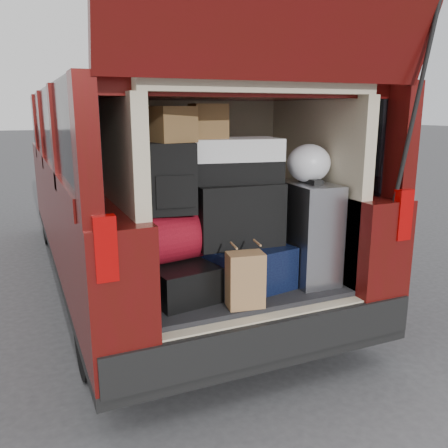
{
  "coord_description": "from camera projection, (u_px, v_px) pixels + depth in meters",
  "views": [
    {
      "loc": [
        -1.19,
        -2.38,
        1.62
      ],
      "look_at": [
        -0.05,
        0.2,
        0.94
      ],
      "focal_mm": 38.0,
      "sensor_mm": 36.0,
      "label": 1
    }
  ],
  "objects": [
    {
      "name": "backpack",
      "position": [
        170.0,
        179.0,
        2.63
      ],
      "size": [
        0.3,
        0.21,
        0.4
      ],
      "primitive_type": "cube",
      "rotation": [
        0.0,
        0.0,
        -0.15
      ],
      "color": "black",
      "rests_on": "red_duffel"
    },
    {
      "name": "red_duffel",
      "position": [
        176.0,
        236.0,
        2.77
      ],
      "size": [
        0.5,
        0.37,
        0.29
      ],
      "primitive_type": "cube",
      "rotation": [
        0.0,
        0.0,
        0.2
      ],
      "color": "maroon",
      "rests_on": "black_hardshell"
    },
    {
      "name": "black_hardshell",
      "position": [
        177.0,
        278.0,
        2.79
      ],
      "size": [
        0.45,
        0.56,
        0.2
      ],
      "primitive_type": "cube",
      "rotation": [
        0.0,
        0.0,
        0.15
      ],
      "color": "black",
      "rests_on": "load_floor"
    },
    {
      "name": "grocery_sack_lower",
      "position": [
        173.0,
        124.0,
        2.6
      ],
      "size": [
        0.24,
        0.21,
        0.19
      ],
      "primitive_type": "cube",
      "rotation": [
        0.0,
        0.0,
        0.2
      ],
      "color": "brown",
      "rests_on": "backpack"
    },
    {
      "name": "silver_roller",
      "position": [
        308.0,
        232.0,
        2.99
      ],
      "size": [
        0.28,
        0.43,
        0.63
      ],
      "primitive_type": "cube",
      "rotation": [
        0.0,
        0.0,
        -0.04
      ],
      "color": "silver",
      "rests_on": "load_floor"
    },
    {
      "name": "grocery_sack_upper",
      "position": [
        208.0,
        121.0,
        2.77
      ],
      "size": [
        0.21,
        0.17,
        0.2
      ],
      "primitive_type": "cube",
      "rotation": [
        0.0,
        0.0,
        -0.04
      ],
      "color": "brown",
      "rests_on": "twotone_duffel"
    },
    {
      "name": "plastic_bag_right",
      "position": [
        309.0,
        163.0,
        2.93
      ],
      "size": [
        0.29,
        0.27,
        0.24
      ],
      "primitive_type": "ellipsoid",
      "rotation": [
        0.0,
        0.0,
        0.06
      ],
      "color": "silver",
      "rests_on": "silver_roller"
    },
    {
      "name": "minivan",
      "position": [
        157.0,
        188.0,
        4.4
      ],
      "size": [
        1.9,
        5.35,
        2.77
      ],
      "color": "black",
      "rests_on": "ground"
    },
    {
      "name": "navy_hardshell",
      "position": [
        237.0,
        263.0,
        2.98
      ],
      "size": [
        0.59,
        0.68,
        0.26
      ],
      "primitive_type": "cube",
      "rotation": [
        0.0,
        0.0,
        0.18
      ],
      "color": "black",
      "rests_on": "load_floor"
    },
    {
      "name": "ground",
      "position": [
        244.0,
        375.0,
        2.97
      ],
      "size": [
        80.0,
        80.0,
        0.0
      ],
      "primitive_type": "plane",
      "color": "#373739",
      "rests_on": "ground"
    },
    {
      "name": "kraft_bag",
      "position": [
        245.0,
        280.0,
        2.61
      ],
      "size": [
        0.22,
        0.16,
        0.31
      ],
      "primitive_type": "cube",
      "rotation": [
        0.0,
        0.0,
        -0.16
      ],
      "color": "#9A6E45",
      "rests_on": "load_floor"
    },
    {
      "name": "load_floor",
      "position": [
        226.0,
        317.0,
        3.15
      ],
      "size": [
        1.24,
        1.05,
        0.55
      ],
      "primitive_type": "cube",
      "color": "black",
      "rests_on": "ground"
    },
    {
      "name": "black_soft_case",
      "position": [
        236.0,
        214.0,
        2.89
      ],
      "size": [
        0.54,
        0.34,
        0.38
      ],
      "primitive_type": "cube",
      "rotation": [
        0.0,
        0.0,
        -0.06
      ],
      "color": "black",
      "rests_on": "navy_hardshell"
    },
    {
      "name": "twotone_duffel",
      "position": [
        231.0,
        160.0,
        2.85
      ],
      "size": [
        0.62,
        0.39,
        0.26
      ],
      "primitive_type": "cube",
      "rotation": [
        0.0,
        0.0,
        -0.16
      ],
      "color": "white",
      "rests_on": "black_soft_case"
    }
  ]
}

